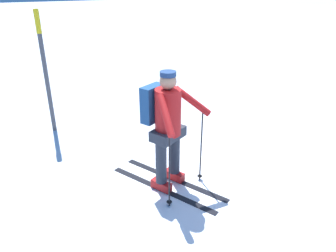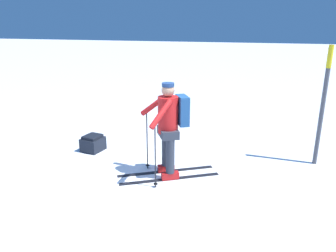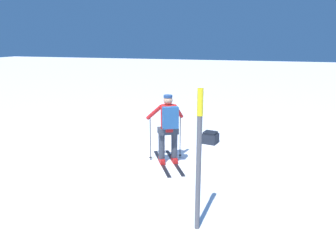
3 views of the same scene
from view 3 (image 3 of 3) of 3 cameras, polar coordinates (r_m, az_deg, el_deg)
ground_plane at (r=8.32m, az=-2.86°, el=-5.51°), size 80.00×80.00×0.00m
skier at (r=7.65m, az=0.04°, el=0.20°), size 1.73×1.22×1.66m
dropped_backpack at (r=9.48m, az=7.36°, el=-2.02°), size 0.46×0.48×0.34m
trail_marker at (r=4.89m, az=5.41°, el=-4.36°), size 0.09×0.09×2.23m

